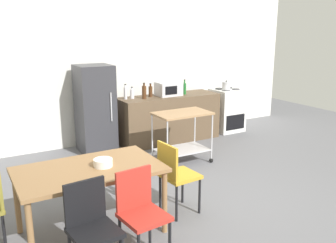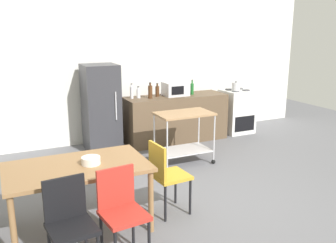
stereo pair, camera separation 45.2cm
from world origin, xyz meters
name	(u,v)px [view 1 (the left image)]	position (x,y,z in m)	size (l,w,h in m)	color
ground_plane	(210,203)	(0.00, 0.00, 0.00)	(12.00, 12.00, 0.00)	slate
back_wall	(112,67)	(0.00, 3.20, 1.45)	(8.40, 0.12, 2.90)	silver
kitchen_counter	(169,118)	(0.90, 2.60, 0.45)	(2.00, 0.64, 0.90)	brown
dining_table	(89,175)	(-1.53, 0.08, 0.67)	(1.50, 0.90, 0.75)	olive
chair_mustard	(175,173)	(-0.52, 0.00, 0.52)	(0.43, 0.43, 0.89)	gold
chair_red	(141,209)	(-1.27, -0.61, 0.52)	(0.44, 0.44, 0.89)	#B72D23
chair_black	(91,224)	(-1.76, -0.64, 0.52)	(0.44, 0.44, 0.89)	black
stove_oven	(227,110)	(2.35, 2.62, 0.45)	(0.60, 0.61, 0.92)	white
refrigerator	(95,109)	(-0.55, 2.70, 0.78)	(0.60, 0.63, 1.55)	#333338
kitchen_cart	(182,129)	(0.47, 1.42, 0.57)	(0.91, 0.57, 0.85)	#A37A51
bottle_soda	(125,93)	(0.03, 2.68, 1.02)	(0.06, 0.06, 0.28)	silver
bottle_vinegar	(132,94)	(0.16, 2.68, 0.99)	(0.07, 0.07, 0.22)	silver
bottle_olive_oil	(144,92)	(0.35, 2.56, 1.02)	(0.08, 0.08, 0.29)	#4C2D19
bottle_sesame_oil	(151,91)	(0.54, 2.68, 1.01)	(0.07, 0.07, 0.25)	#4C2D19
microwave	(169,89)	(0.90, 2.61, 1.03)	(0.46, 0.35, 0.26)	silver
bottle_soy_sauce	(184,88)	(1.24, 2.57, 1.02)	(0.07, 0.07, 0.29)	#1E6628
fruit_bowl	(103,163)	(-1.39, 0.05, 0.79)	(0.20, 0.20, 0.08)	white
kettle	(226,86)	(2.23, 2.52, 1.00)	(0.24, 0.17, 0.19)	silver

